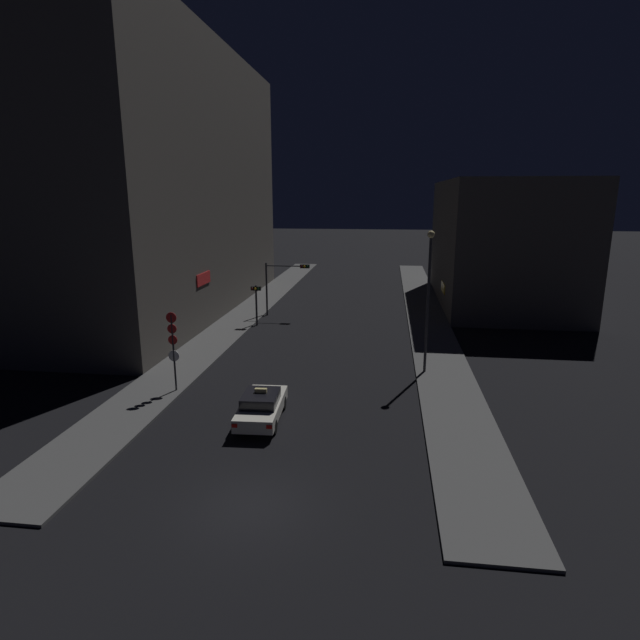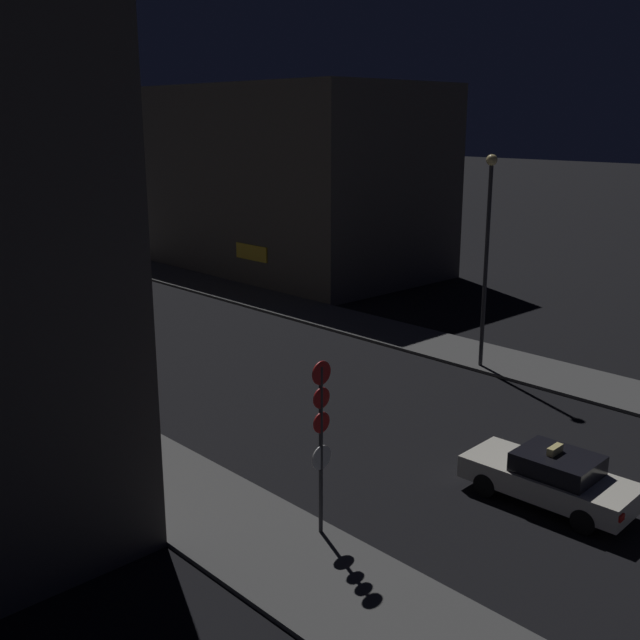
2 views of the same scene
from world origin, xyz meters
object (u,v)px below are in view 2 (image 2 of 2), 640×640
sign_pole_left (321,435)px  taxi (551,477)px  traffic_light_left_kerb (59,320)px  street_lamp_near_block (487,240)px  traffic_light_overhead (52,274)px

sign_pole_left → taxi: bearing=-28.2°
traffic_light_left_kerb → street_lamp_near_block: bearing=-38.3°
traffic_light_overhead → street_lamp_near_block: (11.25, -13.76, 1.77)m
sign_pole_left → street_lamp_near_block: bearing=19.8°
traffic_light_left_kerb → street_lamp_near_block: size_ratio=0.40×
traffic_light_left_kerb → traffic_light_overhead: bearing=67.3°
taxi → traffic_light_overhead: 21.91m
traffic_light_left_kerb → sign_pole_left: 14.93m
taxi → traffic_light_overhead: traffic_light_overhead is taller
traffic_light_overhead → taxi: bearing=-81.5°
sign_pole_left → traffic_light_overhead: bearing=83.3°
traffic_light_left_kerb → street_lamp_near_block: (12.79, -10.08, 2.79)m
street_lamp_near_block → sign_pole_left: bearing=-160.2°
sign_pole_left → street_lamp_near_block: street_lamp_near_block is taller
traffic_light_overhead → sign_pole_left: (-2.19, -18.60, -0.79)m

